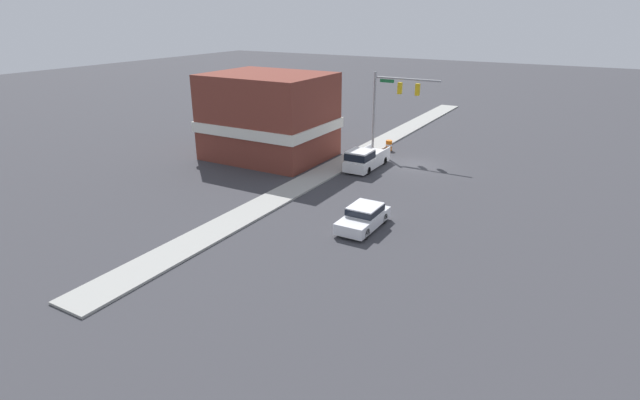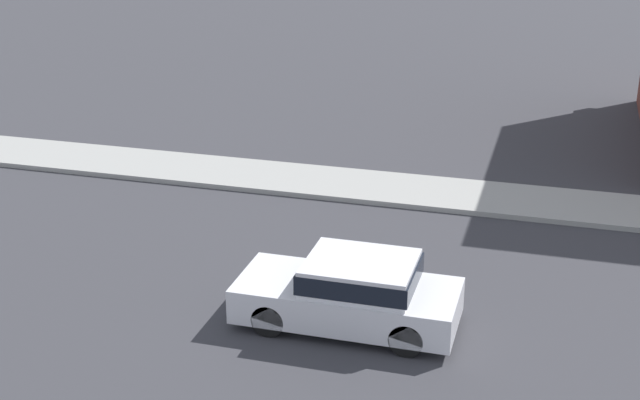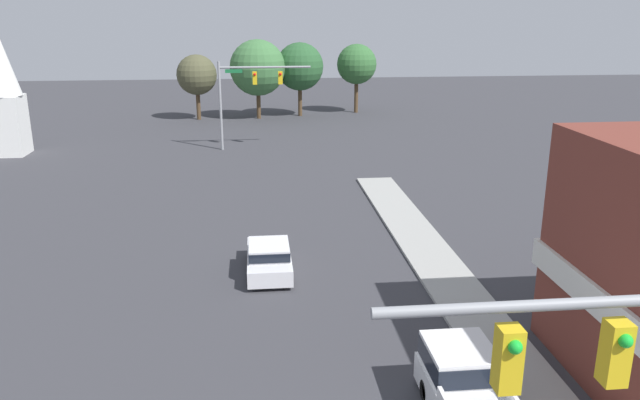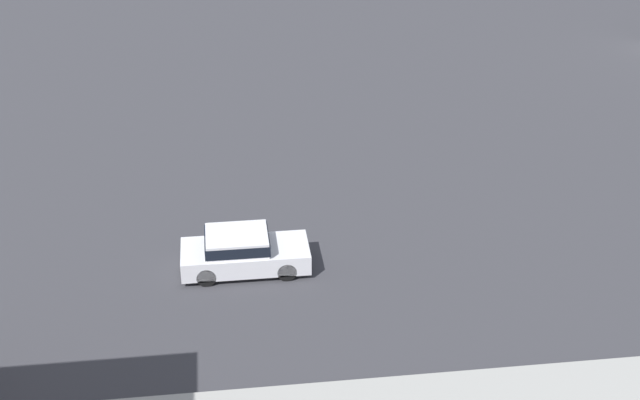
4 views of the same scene
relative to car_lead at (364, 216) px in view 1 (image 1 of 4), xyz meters
name	(u,v)px [view 1 (image 1 of 4)]	position (x,y,z in m)	size (l,w,h in m)	color
ground_plane	(415,165)	(1.94, -14.67, -0.75)	(200.00, 200.00, 0.00)	#38383D
sidewalk_curb	(357,155)	(7.64, -14.67, -0.68)	(2.40, 60.00, 0.14)	#9E9E99
near_signal_assembly	(393,96)	(5.56, -17.75, 4.59)	(6.42, 0.49, 7.46)	gray
car_lead	(364,216)	(0.00, 0.00, 0.00)	(1.90, 4.36, 1.43)	black
pickup_truck_parked	(365,159)	(5.25, -11.22, 0.18)	(1.97, 5.53, 1.88)	black
construction_barrel	(389,145)	(5.84, -17.99, -0.24)	(0.62, 0.62, 1.00)	orange
corner_brick_building	(269,117)	(14.57, -10.40, 2.96)	(10.77, 8.70, 7.59)	brown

